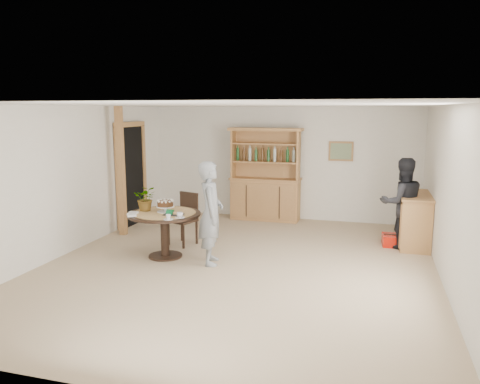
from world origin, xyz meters
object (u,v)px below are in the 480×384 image
at_px(teen_boy, 211,213).
at_px(red_suitcase, 399,241).
at_px(hutch, 266,189).
at_px(adult_person, 402,203).
at_px(dining_table, 164,222).
at_px(dining_chair, 185,215).
at_px(sideboard, 414,220).

bearing_deg(teen_boy, red_suitcase, -75.63).
height_order(hutch, red_suitcase, hutch).
xyz_separation_m(hutch, adult_person, (2.80, -1.44, 0.11)).
distance_m(dining_table, red_suitcase, 4.21).
xyz_separation_m(teen_boy, adult_person, (2.95, 1.78, -0.02)).
xyz_separation_m(dining_table, adult_person, (3.80, 1.68, 0.20)).
bearing_deg(hutch, teen_boy, -92.68).
relative_size(hutch, dining_chair, 2.16).
relative_size(dining_table, red_suitcase, 1.92).
relative_size(dining_chair, red_suitcase, 1.51).
bearing_deg(adult_person, sideboard, -158.22).
xyz_separation_m(sideboard, teen_boy, (-3.19, -1.98, 0.35)).
distance_m(sideboard, dining_table, 4.46).
height_order(adult_person, red_suitcase, adult_person).
distance_m(hutch, dining_table, 3.28).
bearing_deg(hutch, dining_table, -107.78).
xyz_separation_m(sideboard, dining_chair, (-4.01, -1.05, 0.06)).
height_order(sideboard, teen_boy, teen_boy).
bearing_deg(teen_boy, adult_person, -76.55).
bearing_deg(teen_boy, dining_chair, 24.10).
bearing_deg(sideboard, teen_boy, -148.19).
xyz_separation_m(adult_person, red_suitcase, (0.00, 0.06, -0.70)).
xyz_separation_m(teen_boy, red_suitcase, (2.95, 1.84, -0.72)).
distance_m(hutch, red_suitcase, 3.18).
height_order(sideboard, dining_chair, dining_chair).
relative_size(teen_boy, red_suitcase, 2.63).
bearing_deg(teen_boy, hutch, -20.27).
bearing_deg(red_suitcase, dining_table, -159.13).
relative_size(hutch, teen_boy, 1.24).
relative_size(dining_chair, adult_person, 0.59).
bearing_deg(dining_chair, adult_person, 31.80).
xyz_separation_m(hutch, dining_table, (-1.00, -3.12, -0.08)).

